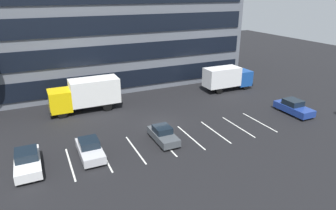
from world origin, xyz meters
TOP-DOWN VIEW (x-y plane):
  - ground_plane at (0.00, 0.00)m, footprint 120.00×120.00m
  - office_building at (0.00, 17.95)m, footprint 37.01×13.63m
  - lot_markings at (0.00, -4.06)m, footprint 19.74×5.40m
  - box_truck_yellow at (-6.24, 7.12)m, footprint 8.03×2.66m
  - box_truck_blue at (13.11, 6.61)m, footprint 7.16×2.37m
  - sedan_white at (-12.88, -3.55)m, footprint 1.88×4.50m
  - sedan_navy at (14.93, -3.78)m, footprint 1.89×4.51m
  - sedan_silver at (-8.05, -3.57)m, footprint 1.78×4.26m
  - sedan_charcoal at (-1.32, -3.65)m, footprint 1.69×4.03m

SIDE VIEW (x-z plane):
  - ground_plane at x=0.00m, z-range 0.00..0.00m
  - lot_markings at x=0.00m, z-range 0.00..0.01m
  - sedan_charcoal at x=-1.32m, z-range -0.04..1.40m
  - sedan_silver at x=-8.05m, z-range -0.04..1.48m
  - sedan_white at x=-12.88m, z-range -0.04..1.57m
  - sedan_navy at x=14.93m, z-range -0.04..1.57m
  - box_truck_blue at x=13.11m, z-range 0.21..3.53m
  - box_truck_yellow at x=-6.24m, z-range 0.23..3.96m
  - office_building at x=0.00m, z-range 0.00..21.60m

